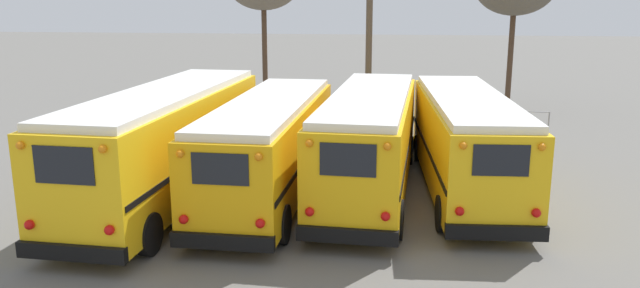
{
  "coord_description": "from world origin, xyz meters",
  "views": [
    {
      "loc": [
        2.15,
        -18.27,
        5.98
      ],
      "look_at": [
        0.0,
        -0.12,
        1.6
      ],
      "focal_mm": 35.0,
      "sensor_mm": 36.0,
      "label": 1
    }
  ],
  "objects_px": {
    "school_bus_3": "(466,140)",
    "utility_pole": "(369,40)",
    "school_bus_1": "(270,144)",
    "school_bus_2": "(369,139)",
    "school_bus_0": "(167,141)"
  },
  "relations": [
    {
      "from": "school_bus_3",
      "to": "utility_pole",
      "type": "bearing_deg",
      "value": 109.99
    },
    {
      "from": "school_bus_1",
      "to": "school_bus_2",
      "type": "distance_m",
      "value": 3.02
    },
    {
      "from": "school_bus_3",
      "to": "school_bus_1",
      "type": "bearing_deg",
      "value": -168.03
    },
    {
      "from": "utility_pole",
      "to": "school_bus_3",
      "type": "bearing_deg",
      "value": -70.01
    },
    {
      "from": "school_bus_1",
      "to": "school_bus_2",
      "type": "height_order",
      "value": "school_bus_2"
    },
    {
      "from": "school_bus_1",
      "to": "utility_pole",
      "type": "bearing_deg",
      "value": 76.88
    },
    {
      "from": "school_bus_0",
      "to": "school_bus_1",
      "type": "height_order",
      "value": "school_bus_0"
    },
    {
      "from": "school_bus_2",
      "to": "utility_pole",
      "type": "height_order",
      "value": "utility_pole"
    },
    {
      "from": "school_bus_2",
      "to": "utility_pole",
      "type": "relative_size",
      "value": 1.31
    },
    {
      "from": "school_bus_1",
      "to": "school_bus_2",
      "type": "bearing_deg",
      "value": 12.77
    },
    {
      "from": "school_bus_0",
      "to": "school_bus_2",
      "type": "height_order",
      "value": "school_bus_0"
    },
    {
      "from": "school_bus_0",
      "to": "school_bus_3",
      "type": "distance_m",
      "value": 9.03
    },
    {
      "from": "school_bus_1",
      "to": "school_bus_3",
      "type": "xyz_separation_m",
      "value": [
        5.88,
        1.25,
        0.02
      ]
    },
    {
      "from": "utility_pole",
      "to": "school_bus_0",
      "type": "bearing_deg",
      "value": -115.65
    },
    {
      "from": "school_bus_0",
      "to": "utility_pole",
      "type": "xyz_separation_m",
      "value": [
        5.42,
        11.28,
        2.2
      ]
    }
  ]
}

